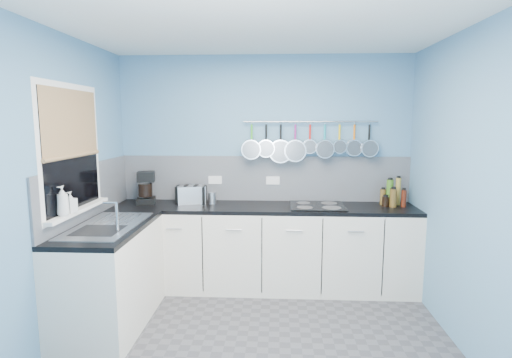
# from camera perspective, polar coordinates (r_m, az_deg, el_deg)

# --- Properties ---
(floor) EXTENTS (3.20, 3.00, 0.02)m
(floor) POSITION_cam_1_polar(r_m,az_deg,el_deg) (3.51, 0.17, -22.69)
(floor) COLOR #47474C
(floor) RESTS_ON ground
(ceiling) EXTENTS (3.20, 3.00, 0.02)m
(ceiling) POSITION_cam_1_polar(r_m,az_deg,el_deg) (3.10, 0.19, 21.59)
(ceiling) COLOR white
(ceiling) RESTS_ON ground
(wall_back) EXTENTS (3.20, 0.02, 2.50)m
(wall_back) POSITION_cam_1_polar(r_m,az_deg,el_deg) (4.55, 1.14, 1.36)
(wall_back) COLOR #5687AC
(wall_back) RESTS_ON ground
(wall_front) EXTENTS (3.20, 0.02, 2.50)m
(wall_front) POSITION_cam_1_polar(r_m,az_deg,el_deg) (1.60, -2.62, -11.65)
(wall_front) COLOR #5687AC
(wall_front) RESTS_ON ground
(wall_left) EXTENTS (0.02, 3.00, 2.50)m
(wall_left) POSITION_cam_1_polar(r_m,az_deg,el_deg) (3.53, -26.93, -1.55)
(wall_left) COLOR #5687AC
(wall_left) RESTS_ON ground
(wall_right) EXTENTS (0.02, 3.00, 2.50)m
(wall_right) POSITION_cam_1_polar(r_m,az_deg,el_deg) (3.39, 28.53, -2.03)
(wall_right) COLOR #5687AC
(wall_right) RESTS_ON ground
(backsplash_back) EXTENTS (3.20, 0.02, 0.50)m
(backsplash_back) POSITION_cam_1_polar(r_m,az_deg,el_deg) (4.55, 1.13, 0.08)
(backsplash_back) COLOR gray
(backsplash_back) RESTS_ON wall_back
(backsplash_left) EXTENTS (0.02, 1.80, 0.50)m
(backsplash_left) POSITION_cam_1_polar(r_m,az_deg,el_deg) (4.06, -22.37, -1.53)
(backsplash_left) COLOR gray
(backsplash_left) RESTS_ON wall_left
(cabinet_run_back) EXTENTS (3.20, 0.60, 0.86)m
(cabinet_run_back) POSITION_cam_1_polar(r_m,az_deg,el_deg) (4.43, 0.97, -9.72)
(cabinet_run_back) COLOR silver
(cabinet_run_back) RESTS_ON ground
(worktop_back) EXTENTS (3.20, 0.60, 0.04)m
(worktop_back) POSITION_cam_1_polar(r_m,az_deg,el_deg) (4.31, 0.99, -4.02)
(worktop_back) COLOR black
(worktop_back) RESTS_ON cabinet_run_back
(cabinet_run_left) EXTENTS (0.60, 1.20, 0.86)m
(cabinet_run_left) POSITION_cam_1_polar(r_m,az_deg,el_deg) (3.86, -19.75, -12.96)
(cabinet_run_left) COLOR silver
(cabinet_run_left) RESTS_ON ground
(worktop_left) EXTENTS (0.60, 1.20, 0.04)m
(worktop_left) POSITION_cam_1_polar(r_m,az_deg,el_deg) (3.73, -20.09, -6.48)
(worktop_left) COLOR black
(worktop_left) RESTS_ON cabinet_run_left
(window_frame) EXTENTS (0.01, 1.00, 1.10)m
(window_frame) POSITION_cam_1_polar(r_m,az_deg,el_deg) (3.74, -24.48, 3.74)
(window_frame) COLOR white
(window_frame) RESTS_ON wall_left
(window_glass) EXTENTS (0.01, 0.90, 1.00)m
(window_glass) POSITION_cam_1_polar(r_m,az_deg,el_deg) (3.74, -24.41, 3.75)
(window_glass) COLOR black
(window_glass) RESTS_ON wall_left
(bamboo_blind) EXTENTS (0.01, 0.90, 0.55)m
(bamboo_blind) POSITION_cam_1_polar(r_m,az_deg,el_deg) (3.73, -24.51, 7.20)
(bamboo_blind) COLOR #997E4E
(bamboo_blind) RESTS_ON wall_left
(window_sill) EXTENTS (0.10, 0.98, 0.03)m
(window_sill) POSITION_cam_1_polar(r_m,az_deg,el_deg) (3.80, -23.68, -4.01)
(window_sill) COLOR white
(window_sill) RESTS_ON wall_left
(sink_unit) EXTENTS (0.50, 0.95, 0.01)m
(sink_unit) POSITION_cam_1_polar(r_m,az_deg,el_deg) (3.72, -20.11, -6.13)
(sink_unit) COLOR silver
(sink_unit) RESTS_ON worktop_left
(mixer_tap) EXTENTS (0.12, 0.08, 0.26)m
(mixer_tap) POSITION_cam_1_polar(r_m,az_deg,el_deg) (3.47, -18.94, -4.95)
(mixer_tap) COLOR silver
(mixer_tap) RESTS_ON worktop_left
(socket_left) EXTENTS (0.15, 0.01, 0.09)m
(socket_left) POSITION_cam_1_polar(r_m,az_deg,el_deg) (4.59, -5.76, -0.14)
(socket_left) COLOR white
(socket_left) RESTS_ON backsplash_back
(socket_right) EXTENTS (0.15, 0.01, 0.09)m
(socket_right) POSITION_cam_1_polar(r_m,az_deg,el_deg) (4.53, 2.39, -0.20)
(socket_right) COLOR white
(socket_right) RESTS_ON backsplash_back
(pot_rail) EXTENTS (1.45, 0.02, 0.02)m
(pot_rail) POSITION_cam_1_polar(r_m,az_deg,el_deg) (4.47, 7.61, 7.97)
(pot_rail) COLOR silver
(pot_rail) RESTS_ON wall_back
(soap_bottle_a) EXTENTS (0.11, 0.11, 0.24)m
(soap_bottle_a) POSITION_cam_1_polar(r_m,az_deg,el_deg) (3.53, -25.52, -2.79)
(soap_bottle_a) COLOR white
(soap_bottle_a) RESTS_ON window_sill
(soap_bottle_b) EXTENTS (0.10, 0.10, 0.17)m
(soap_bottle_b) POSITION_cam_1_polar(r_m,az_deg,el_deg) (3.63, -24.61, -2.97)
(soap_bottle_b) COLOR white
(soap_bottle_b) RESTS_ON window_sill
(paper_towel) EXTENTS (0.14, 0.14, 0.29)m
(paper_towel) POSITION_cam_1_polar(r_m,az_deg,el_deg) (4.61, -15.44, -1.42)
(paper_towel) COLOR white
(paper_towel) RESTS_ON worktop_back
(coffee_maker) EXTENTS (0.24, 0.26, 0.34)m
(coffee_maker) POSITION_cam_1_polar(r_m,az_deg,el_deg) (4.56, -15.20, -1.18)
(coffee_maker) COLOR black
(coffee_maker) RESTS_ON worktop_back
(toaster) EXTENTS (0.33, 0.25, 0.19)m
(toaster) POSITION_cam_1_polar(r_m,az_deg,el_deg) (4.47, -9.08, -2.17)
(toaster) COLOR silver
(toaster) RESTS_ON worktop_back
(canister) EXTENTS (0.11, 0.11, 0.12)m
(canister) POSITION_cam_1_polar(r_m,az_deg,el_deg) (4.43, -6.17, -2.67)
(canister) COLOR silver
(canister) RESTS_ON worktop_back
(hob) EXTENTS (0.57, 0.50, 0.01)m
(hob) POSITION_cam_1_polar(r_m,az_deg,el_deg) (4.32, 8.59, -3.75)
(hob) COLOR black
(hob) RESTS_ON worktop_back
(pan_0) EXTENTS (0.22, 0.13, 0.41)m
(pan_0) POSITION_cam_1_polar(r_m,az_deg,el_deg) (4.46, -0.62, 5.44)
(pan_0) COLOR silver
(pan_0) RESTS_ON pot_rail
(pan_1) EXTENTS (0.20, 0.09, 0.39)m
(pan_1) POSITION_cam_1_polar(r_m,az_deg,el_deg) (4.46, 1.43, 5.56)
(pan_1) COLOR silver
(pan_1) RESTS_ON pot_rail
(pan_2) EXTENTS (0.26, 0.09, 0.45)m
(pan_2) POSITION_cam_1_polar(r_m,az_deg,el_deg) (4.46, 3.48, 5.15)
(pan_2) COLOR silver
(pan_2) RESTS_ON pot_rail
(pan_3) EXTENTS (0.24, 0.10, 0.43)m
(pan_3) POSITION_cam_1_polar(r_m,az_deg,el_deg) (4.46, 5.53, 5.23)
(pan_3) COLOR silver
(pan_3) RESTS_ON pot_rail
(pan_4) EXTENTS (0.16, 0.07, 0.35)m
(pan_4) POSITION_cam_1_polar(r_m,az_deg,el_deg) (4.47, 7.58, 5.75)
(pan_4) COLOR silver
(pan_4) RESTS_ON pot_rail
(pan_5) EXTENTS (0.20, 0.11, 0.39)m
(pan_5) POSITION_cam_1_polar(r_m,az_deg,el_deg) (4.48, 9.61, 5.43)
(pan_5) COLOR silver
(pan_5) RESTS_ON pot_rail
(pan_6) EXTENTS (0.15, 0.08, 0.34)m
(pan_6) POSITION_cam_1_polar(r_m,az_deg,el_deg) (4.50, 11.63, 5.70)
(pan_6) COLOR silver
(pan_6) RESTS_ON pot_rail
(pan_7) EXTENTS (0.18, 0.06, 0.37)m
(pan_7) POSITION_cam_1_polar(r_m,az_deg,el_deg) (4.53, 13.62, 5.48)
(pan_7) COLOR silver
(pan_7) RESTS_ON pot_rail
(pan_8) EXTENTS (0.19, 0.09, 0.38)m
(pan_8) POSITION_cam_1_polar(r_m,az_deg,el_deg) (4.56, 15.59, 5.38)
(pan_8) COLOR silver
(pan_8) RESTS_ON pot_rail
(condiment_0) EXTENTS (0.05, 0.05, 0.29)m
(condiment_0) POSITION_cam_1_polar(r_m,az_deg,el_deg) (4.58, 19.31, -1.66)
(condiment_0) COLOR olive
(condiment_0) RESTS_ON worktop_back
(condiment_1) EXTENTS (0.07, 0.07, 0.27)m
(condiment_1) POSITION_cam_1_polar(r_m,az_deg,el_deg) (4.56, 18.24, -1.77)
(condiment_1) COLOR #3F721E
(condiment_1) RESTS_ON worktop_back
(condiment_2) EXTENTS (0.06, 0.06, 0.16)m
(condiment_2) POSITION_cam_1_polar(r_m,az_deg,el_deg) (4.56, 17.38, -2.40)
(condiment_2) COLOR brown
(condiment_2) RESTS_ON worktop_back
(condiment_3) EXTENTS (0.05, 0.05, 0.18)m
(condiment_3) POSITION_cam_1_polar(r_m,az_deg,el_deg) (4.50, 20.02, -2.59)
(condiment_3) COLOR #4C190C
(condiment_3) RESTS_ON worktop_back
(condiment_4) EXTENTS (0.07, 0.07, 0.19)m
(condiment_4) POSITION_cam_1_polar(r_m,az_deg,el_deg) (4.46, 18.70, -2.54)
(condiment_4) COLOR brown
(condiment_4) RESTS_ON worktop_back
(condiment_5) EXTENTS (0.07, 0.07, 0.10)m
(condiment_5) POSITION_cam_1_polar(r_m,az_deg,el_deg) (4.47, 17.72, -3.03)
(condiment_5) COLOR black
(condiment_5) RESTS_ON worktop_back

